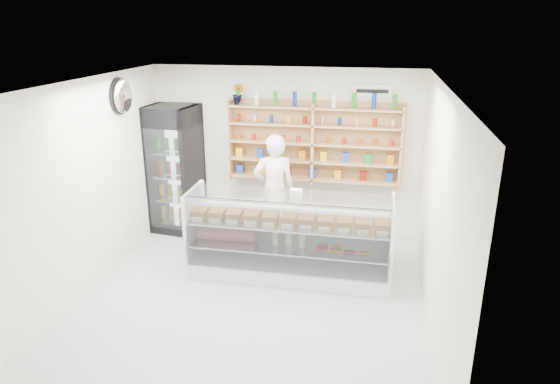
# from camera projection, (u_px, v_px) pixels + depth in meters

# --- Properties ---
(room) EXTENTS (5.00, 5.00, 5.00)m
(room) POSITION_uv_depth(u_px,v_px,m) (248.00, 201.00, 6.12)
(room) COLOR #A9AAAE
(room) RESTS_ON ground
(display_counter) EXTENTS (2.86, 0.85, 1.24)m
(display_counter) POSITION_uv_depth(u_px,v_px,m) (289.00, 253.00, 7.14)
(display_counter) COLOR white
(display_counter) RESTS_ON floor
(shop_worker) EXTENTS (0.77, 0.62, 1.84)m
(shop_worker) POSITION_uv_depth(u_px,v_px,m) (274.00, 190.00, 8.01)
(shop_worker) COLOR white
(shop_worker) RESTS_ON floor
(drinks_cooler) EXTENTS (0.87, 0.85, 2.18)m
(drinks_cooler) POSITION_uv_depth(u_px,v_px,m) (175.00, 169.00, 8.54)
(drinks_cooler) COLOR black
(drinks_cooler) RESTS_ON floor
(wall_shelving) EXTENTS (2.84, 0.28, 1.33)m
(wall_shelving) POSITION_uv_depth(u_px,v_px,m) (313.00, 144.00, 8.14)
(wall_shelving) COLOR tan
(wall_shelving) RESTS_ON back_wall
(potted_plant) EXTENTS (0.22, 0.20, 0.34)m
(potted_plant) POSITION_uv_depth(u_px,v_px,m) (238.00, 94.00, 8.11)
(potted_plant) COLOR #1E6626
(potted_plant) RESTS_ON wall_shelving
(security_mirror) EXTENTS (0.15, 0.50, 0.50)m
(security_mirror) POSITION_uv_depth(u_px,v_px,m) (123.00, 96.00, 7.28)
(security_mirror) COLOR silver
(security_mirror) RESTS_ON left_wall
(wall_sign) EXTENTS (0.62, 0.03, 0.20)m
(wall_sign) POSITION_uv_depth(u_px,v_px,m) (372.00, 91.00, 7.81)
(wall_sign) COLOR white
(wall_sign) RESTS_ON back_wall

